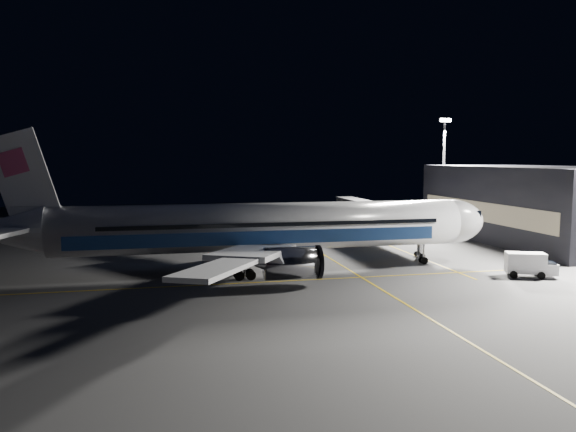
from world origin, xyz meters
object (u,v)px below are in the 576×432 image
(floodlight_mast_north, at_px, (444,163))
(baggage_tug, at_px, (250,253))
(service_truck, at_px, (530,264))
(safety_cone_a, at_px, (231,262))
(safety_cone_b, at_px, (288,248))
(airliner, at_px, (255,228))
(jet_bridge, at_px, (381,214))
(safety_cone_c, at_px, (209,254))

(floodlight_mast_north, relative_size, baggage_tug, 6.58)
(service_truck, relative_size, safety_cone_a, 9.97)
(safety_cone_b, bearing_deg, floodlight_mast_north, 27.88)
(service_truck, height_order, safety_cone_b, service_truck)
(airliner, distance_m, jet_bridge, 29.31)
(baggage_tug, height_order, safety_cone_b, baggage_tug)
(safety_cone_c, bearing_deg, airliner, -67.01)
(service_truck, height_order, baggage_tug, service_truck)
(service_truck, height_order, safety_cone_c, service_truck)
(floodlight_mast_north, height_order, service_truck, floodlight_mast_north)
(jet_bridge, distance_m, baggage_tug, 24.87)
(floodlight_mast_north, xyz_separation_m, service_truck, (-11.42, -41.98, -10.90))
(baggage_tug, relative_size, safety_cone_a, 5.43)
(floodlight_mast_north, bearing_deg, safety_cone_a, -148.18)
(airliner, distance_m, floodlight_mast_north, 52.56)
(airliner, bearing_deg, floodlight_mast_north, 37.91)
(floodlight_mast_north, distance_m, safety_cone_b, 40.30)
(floodlight_mast_north, distance_m, service_truck, 44.85)
(safety_cone_c, bearing_deg, jet_bridge, 14.40)
(safety_cone_b, xyz_separation_m, safety_cone_c, (-11.72, -3.06, -0.01))
(service_truck, bearing_deg, safety_cone_c, 169.86)
(service_truck, bearing_deg, jet_bridge, 124.46)
(airliner, relative_size, service_truck, 10.65)
(baggage_tug, bearing_deg, safety_cone_c, 128.18)
(floodlight_mast_north, distance_m, baggage_tug, 48.41)
(airliner, relative_size, safety_cone_b, 92.01)
(jet_bridge, xyz_separation_m, safety_cone_b, (-16.00, -4.06, -4.25))
(floodlight_mast_north, height_order, baggage_tug, floodlight_mast_north)
(floodlight_mast_north, xyz_separation_m, safety_cone_b, (-34.00, -17.99, -12.04))
(jet_bridge, height_order, safety_cone_c, jet_bridge)
(jet_bridge, xyz_separation_m, service_truck, (6.58, -28.05, -3.11))
(airliner, height_order, baggage_tug, airliner)
(jet_bridge, relative_size, safety_cone_c, 53.84)
(jet_bridge, height_order, safety_cone_a, jet_bridge)
(airliner, bearing_deg, safety_cone_b, 63.19)
(airliner, distance_m, service_truck, 31.51)
(safety_cone_c, bearing_deg, safety_cone_b, 14.63)
(airliner, bearing_deg, baggage_tug, 85.43)
(baggage_tug, height_order, safety_cone_c, baggage_tug)
(jet_bridge, bearing_deg, safety_cone_b, -165.78)
(baggage_tug, bearing_deg, jet_bridge, 1.50)
(service_truck, relative_size, safety_cone_b, 8.64)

